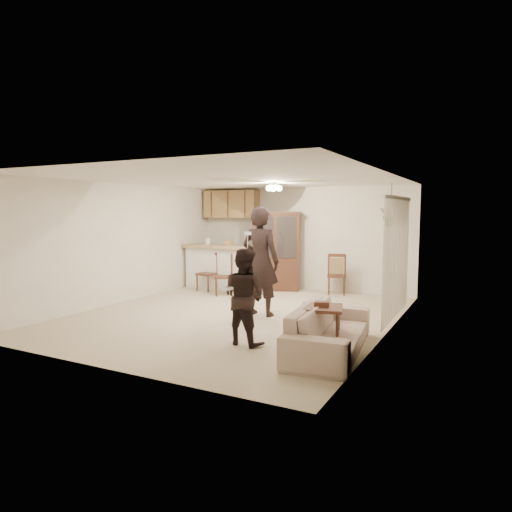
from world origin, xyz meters
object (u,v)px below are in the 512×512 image
at_px(sofa, 330,325).
at_px(china_hutch, 276,252).
at_px(adult, 260,267).
at_px(chair_hutch_left, 224,283).
at_px(side_table, 321,327).
at_px(chair_hutch_right, 336,282).
at_px(chair_bar, 207,280).
at_px(child, 244,298).

bearing_deg(sofa, china_hutch, 26.58).
bearing_deg(china_hutch, adult, -93.52).
bearing_deg(chair_hutch_left, sofa, 18.01).
distance_m(sofa, side_table, 0.13).
distance_m(china_hutch, side_table, 4.88).
distance_m(chair_hutch_left, chair_hutch_right, 2.62).
height_order(side_table, chair_hutch_right, chair_hutch_right).
relative_size(sofa, chair_bar, 2.03).
xyz_separation_m(adult, chair_bar, (-2.33, 1.72, -0.64)).
distance_m(adult, chair_hutch_left, 2.27).
bearing_deg(chair_bar, chair_hutch_right, 23.77).
distance_m(sofa, chair_bar, 5.28).
xyz_separation_m(adult, chair_hutch_left, (-1.66, 1.41, -0.63)).
relative_size(child, chair_bar, 1.46).
xyz_separation_m(sofa, chair_hutch_right, (-1.24, 4.27, -0.10)).
xyz_separation_m(sofa, child, (-1.22, -0.22, 0.31)).
xyz_separation_m(sofa, chair_hutch_left, (-3.49, 2.94, -0.10)).
bearing_deg(child, adult, -62.38).
bearing_deg(side_table, chair_hutch_right, 104.75).
bearing_deg(chair_hutch_left, chair_hutch_right, 88.58).
xyz_separation_m(sofa, china_hutch, (-2.73, 4.09, 0.58)).
distance_m(adult, chair_bar, 2.96).
bearing_deg(child, chair_hutch_left, -46.01).
xyz_separation_m(chair_bar, chair_hutch_left, (0.67, -0.31, 0.01)).
height_order(adult, child, adult).
xyz_separation_m(side_table, chair_hutch_right, (-1.12, 4.25, -0.05)).
bearing_deg(adult, child, 111.23).
distance_m(chair_bar, chair_hutch_right, 3.09).
distance_m(child, side_table, 1.18).
height_order(adult, side_table, adult).
height_order(china_hutch, side_table, china_hutch).
xyz_separation_m(china_hutch, side_table, (2.60, -4.08, -0.62)).
bearing_deg(chair_hutch_right, adult, 60.04).
height_order(child, side_table, child).
relative_size(sofa, chair_hutch_left, 1.97).
distance_m(sofa, chair_hutch_left, 4.57).
xyz_separation_m(china_hutch, chair_hutch_left, (-0.77, -1.16, -0.68)).
distance_m(china_hutch, chair_hutch_right, 1.64).
relative_size(child, chair_hutch_right, 1.41).
bearing_deg(side_table, china_hutch, 122.56).
bearing_deg(side_table, chair_hutch_left, 139.11).
xyz_separation_m(side_table, chair_bar, (-4.04, 3.23, -0.06)).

